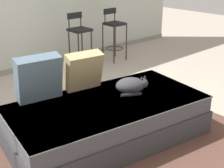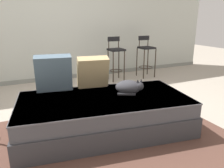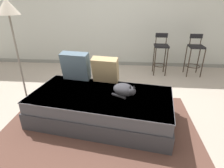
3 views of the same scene
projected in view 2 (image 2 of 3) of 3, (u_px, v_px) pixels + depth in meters
The scene contains 10 objects.
ground_plane at pixel (94, 117), 3.10m from camera, with size 16.00×16.00×0.00m, color #A89E8E.
wall_back_panel at pixel (56, 20), 4.67m from camera, with size 8.00×0.10×2.60m, color #B7BCB2.
wall_baseboard_trim at pixel (60, 77), 4.99m from camera, with size 8.00×0.02×0.09m, color gray.
area_rug at pixel (115, 141), 2.49m from camera, with size 2.74×2.14×0.01m, color brown.
couch at pixel (104, 113), 2.68m from camera, with size 2.17×1.34×0.43m.
throw_pillow_corner at pixel (54, 73), 2.79m from camera, with size 0.48×0.30×0.47m.
throw_pillow_middle at pixel (93, 72), 2.93m from camera, with size 0.44×0.30×0.43m.
cat at pixel (129, 87), 2.73m from camera, with size 0.40×0.36×0.20m.
bar_stool_near_window at pixel (116, 55), 4.80m from camera, with size 0.32×0.32×0.96m.
bar_stool_by_doorway at pixel (146, 54), 5.12m from camera, with size 0.34×0.34×0.95m.
Camera 2 is at (-0.95, -2.68, 1.34)m, focal length 35.00 mm.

